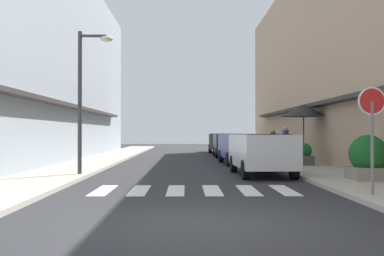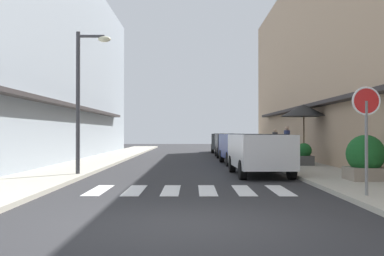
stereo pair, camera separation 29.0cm
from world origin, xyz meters
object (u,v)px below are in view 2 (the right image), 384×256
object	(u,v)px
round_street_sign	(365,112)
street_lamp	(83,86)
parked_car_distant	(222,141)
cafe_umbrella	(303,111)
pedestrian_walking_near	(286,141)
parked_car_far	(230,142)
parked_car_near	(259,150)
planter_corner	(365,158)
parked_car_mid	(241,145)
pedestrian_walking_far	(274,141)
planter_midblock	(303,155)

from	to	relation	value
round_street_sign	street_lamp	size ratio (longest dim) A/B	0.50
parked_car_distant	street_lamp	world-z (taller)	street_lamp
cafe_umbrella	pedestrian_walking_near	distance (m)	4.97
parked_car_far	pedestrian_walking_near	distance (m)	3.96
parked_car_near	round_street_sign	size ratio (longest dim) A/B	1.76
planter_corner	cafe_umbrella	bearing A→B (deg)	90.17
parked_car_mid	pedestrian_walking_far	size ratio (longest dim) A/B	2.69
parked_car_near	cafe_umbrella	world-z (taller)	cafe_umbrella
street_lamp	cafe_umbrella	size ratio (longest dim) A/B	1.80
parked_car_far	round_street_sign	world-z (taller)	round_street_sign
round_street_sign	pedestrian_walking_near	size ratio (longest dim) A/B	1.37
planter_corner	pedestrian_walking_near	size ratio (longest dim) A/B	0.75
parked_car_mid	cafe_umbrella	xyz separation A→B (m)	(2.73, -1.13, 1.60)
street_lamp	pedestrian_walking_near	size ratio (longest dim) A/B	2.74
parked_car_distant	planter_midblock	world-z (taller)	parked_car_distant
parked_car_near	planter_midblock	distance (m)	4.30
street_lamp	pedestrian_walking_near	xyz separation A→B (m)	(9.04, 9.92, -2.06)
parked_car_near	parked_car_distant	bearing A→B (deg)	90.00
parked_car_far	planter_corner	size ratio (longest dim) A/B	3.04
round_street_sign	cafe_umbrella	world-z (taller)	cafe_umbrella
cafe_umbrella	planter_midblock	size ratio (longest dim) A/B	2.83
parked_car_distant	round_street_sign	world-z (taller)	round_street_sign
parked_car_mid	planter_corner	distance (m)	8.79
parked_car_near	pedestrian_walking_near	xyz separation A→B (m)	(2.97, 9.39, 0.14)
parked_car_distant	pedestrian_walking_near	size ratio (longest dim) A/B	2.57
parked_car_near	round_street_sign	world-z (taller)	round_street_sign
pedestrian_walking_far	parked_car_distant	bearing A→B (deg)	-94.63
parked_car_near	planter_corner	xyz separation A→B (m)	(2.75, -2.58, -0.16)
parked_car_distant	pedestrian_walking_near	distance (m)	9.83
planter_corner	planter_midblock	size ratio (longest dim) A/B	1.40
pedestrian_walking_far	street_lamp	bearing A→B (deg)	25.71
parked_car_near	pedestrian_walking_near	size ratio (longest dim) A/B	2.41
parked_car_far	planter_midblock	size ratio (longest dim) A/B	4.26
street_lamp	pedestrian_walking_far	world-z (taller)	street_lamp
parked_car_far	street_lamp	bearing A→B (deg)	-115.85
parked_car_near	parked_car_distant	world-z (taller)	same
parked_car_distant	planter_midblock	bearing A→B (deg)	-80.85
street_lamp	planter_midblock	distance (m)	9.78
parked_car_far	parked_car_mid	bearing A→B (deg)	-90.00
parked_car_distant	pedestrian_walking_far	world-z (taller)	pedestrian_walking_far
parked_car_mid	parked_car_distant	xyz separation A→B (m)	(0.00, 12.99, 0.00)
parked_car_near	planter_corner	bearing A→B (deg)	-43.12
round_street_sign	street_lamp	bearing A→B (deg)	145.04
pedestrian_walking_near	parked_car_near	bearing A→B (deg)	170.69
parked_car_near	cafe_umbrella	size ratio (longest dim) A/B	1.58
street_lamp	pedestrian_walking_far	distance (m)	16.10
parked_car_near	planter_corner	distance (m)	3.77
pedestrian_walking_near	parked_car_far	bearing A→B (deg)	56.80
parked_car_near	street_lamp	bearing A→B (deg)	-174.99
parked_car_mid	parked_car_near	bearing A→B (deg)	-90.00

